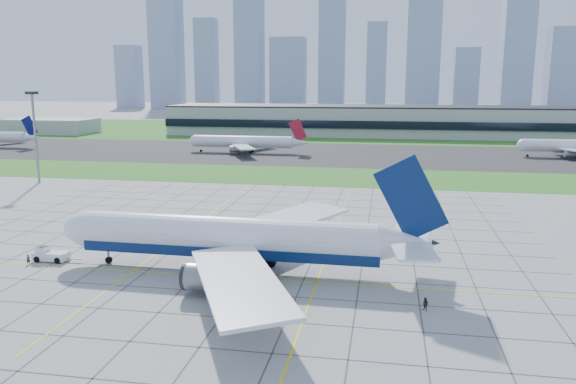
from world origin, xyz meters
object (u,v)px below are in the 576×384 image
Objects in this scene: light_mast at (34,126)px; distant_jet_1 at (245,142)px; distant_jet_2 at (570,146)px; airliner at (232,239)px; crew_near at (28,259)px; pushback_tug at (50,255)px; crew_far at (425,304)px.

distant_jet_1 is at bearing 62.40° from light_mast.
light_mast is 185.80m from distant_jet_2.
airliner is 38.23× the size of crew_near.
pushback_tug is (44.68, -64.42, -15.20)m from light_mast.
crew_far is at bearing -36.03° from light_mast.
crew_near is 0.03× the size of distant_jet_1.
light_mast reaches higher than crew_near.
airliner reaches higher than crew_far.
airliner is 1.39× the size of distant_jet_2.
crew_far is 0.04× the size of distant_jet_1.
pushback_tug is 4.66× the size of crew_far.
crew_near is at bearing -129.17° from distant_jet_2.
pushback_tug is 5.09× the size of crew_near.
airliner is 145.79m from distant_jet_1.
airliner is 7.50× the size of pushback_tug.
distant_jet_2 is (62.70, 158.66, 3.64)m from crew_far.
crew_near is (42.46, -66.72, -15.40)m from light_mast.
distant_jet_1 reaches higher than pushback_tug.
pushback_tug is at bearing -129.09° from distant_jet_2.
crew_near is at bearing -146.20° from crew_far.
crew_near is at bearing -57.53° from light_mast.
distant_jet_1 is at bearing 104.47° from airliner.
airliner is at bearing 1.03° from pushback_tug.
airliner reaches higher than crew_near.
pushback_tug is (-30.21, -0.12, -4.07)m from airliner.
crew_far is 170.64m from distant_jet_2.
pushback_tug is 191.31m from distant_jet_2.
distant_jet_2 is at bearing 3.07° from distant_jet_1.
light_mast is 0.60× the size of distant_jet_2.
distant_jet_1 is 1.08× the size of distant_jet_2.
crew_near is 0.04× the size of distant_jet_2.
light_mast is 127.78m from crew_far.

